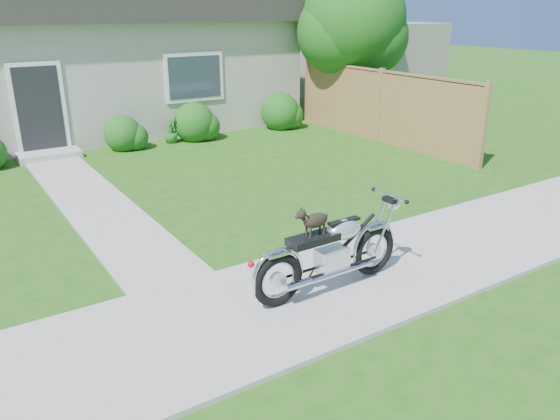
% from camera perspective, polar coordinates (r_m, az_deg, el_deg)
% --- Properties ---
extents(ground, '(80.00, 80.00, 0.00)m').
position_cam_1_polar(ground, '(7.02, 4.03, -8.25)').
color(ground, '#235114').
rests_on(ground, ground).
extents(sidewalk, '(24.00, 2.20, 0.04)m').
position_cam_1_polar(sidewalk, '(7.01, 4.03, -8.11)').
color(sidewalk, '#9E9B93').
rests_on(sidewalk, ground).
extents(walkway, '(1.20, 8.00, 0.03)m').
position_cam_1_polar(walkway, '(10.68, -19.12, 0.98)').
color(walkway, '#9E9B93').
rests_on(walkway, ground).
extents(house, '(12.60, 7.03, 4.50)m').
position_cam_1_polar(house, '(17.34, -21.22, 15.11)').
color(house, '#AEAB9D').
rests_on(house, ground).
extents(fence, '(0.12, 6.62, 1.90)m').
position_cam_1_polar(fence, '(14.84, 10.40, 10.69)').
color(fence, '#9B7745').
rests_on(fence, ground).
extents(tree_near, '(2.95, 2.95, 4.52)m').
position_cam_1_polar(tree_near, '(16.59, 8.20, 18.61)').
color(tree_near, '#3D2B1C').
rests_on(tree_near, ground).
extents(tree_far, '(3.36, 3.36, 5.15)m').
position_cam_1_polar(tree_far, '(19.37, 7.22, 20.08)').
color(tree_far, '#3D2B1C').
rests_on(tree_far, ground).
extents(shrub_row, '(9.12, 1.13, 1.13)m').
position_cam_1_polar(shrub_row, '(14.60, -12.21, 8.48)').
color(shrub_row, '#1C5516').
rests_on(shrub_row, ground).
extents(potted_plant_right, '(0.42, 0.42, 0.69)m').
position_cam_1_polar(potted_plant_right, '(14.76, -11.36, 8.21)').
color(potted_plant_right, '#206D1E').
rests_on(potted_plant_right, ground).
extents(motorcycle_with_dog, '(2.22, 0.60, 1.14)m').
position_cam_1_polar(motorcycle_with_dog, '(6.77, 5.45, -4.30)').
color(motorcycle_with_dog, black).
rests_on(motorcycle_with_dog, sidewalk).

